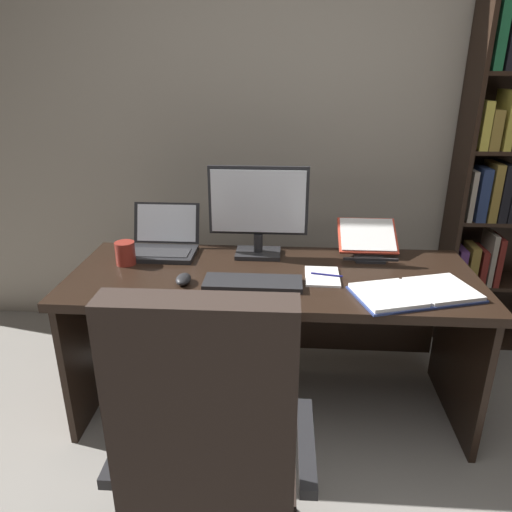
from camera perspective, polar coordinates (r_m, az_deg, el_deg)
The scene contains 13 objects.
wall_back at distance 2.91m, azimuth 5.09°, elevation 16.37°, with size 5.65×0.12×2.65m, color #A89E8E.
desk at distance 2.30m, azimuth 2.03°, elevation -5.74°, with size 1.83×0.72×0.72m.
bookshelf at distance 3.03m, azimuth 28.28°, elevation 6.99°, with size 0.79×0.27×1.96m.
office_chair at distance 1.55m, azimuth -5.29°, elevation -24.68°, with size 0.61×0.60×1.10m.
monitor at distance 2.29m, azimuth 0.27°, elevation 5.37°, with size 0.48×0.16×0.44m.
laptop at distance 2.42m, azimuth -11.13°, elevation 1.55°, with size 0.34×0.30×0.22m.
keyboard at distance 2.03m, azimuth -0.38°, elevation -3.25°, with size 0.42×0.15×0.02m, color #232326.
computer_mouse at distance 2.06m, azimuth -8.72°, elevation -2.77°, with size 0.06×0.10×0.04m, color #232326.
reading_stand_with_book at distance 2.42m, azimuth 13.27°, elevation 1.98°, with size 0.29×0.26×0.15m.
open_binder at distance 2.05m, azimuth 18.59°, elevation -4.20°, with size 0.55×0.40×0.02m.
notepad at distance 2.12m, azimuth 7.96°, elevation -2.45°, with size 0.15×0.21×0.01m, color white.
pen at distance 2.12m, azimuth 8.51°, elevation -2.24°, with size 0.01×0.01×0.14m, color navy.
coffee_mug at distance 2.31m, azimuth -15.43°, elevation 0.33°, with size 0.09×0.09×0.11m, color maroon.
Camera 1 is at (-0.05, -0.83, 1.58)m, focal length 33.28 mm.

